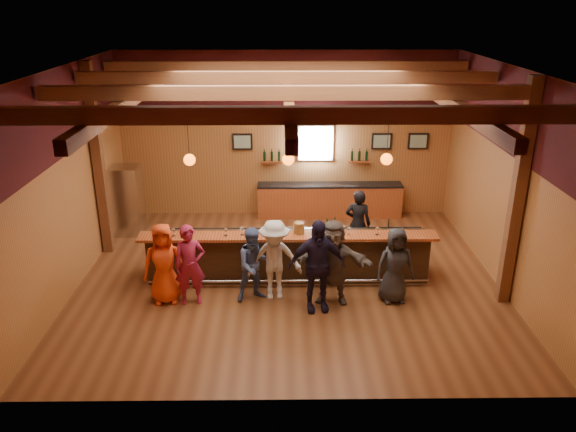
{
  "coord_description": "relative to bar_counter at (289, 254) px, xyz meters",
  "views": [
    {
      "loc": [
        -0.14,
        -11.0,
        5.79
      ],
      "look_at": [
        0.0,
        0.3,
        1.35
      ],
      "focal_mm": 35.0,
      "sensor_mm": 36.0,
      "label": 1
    }
  ],
  "objects": [
    {
      "name": "framed_pictures",
      "position": [
        1.65,
        3.79,
        1.58
      ],
      "size": [
        5.35,
        0.05,
        0.45
      ],
      "color": "black",
      "rests_on": "room"
    },
    {
      "name": "wine_shelves",
      "position": [
        0.78,
        3.73,
        1.1
      ],
      "size": [
        3.0,
        0.18,
        0.3
      ],
      "color": "brown",
      "rests_on": "room"
    },
    {
      "name": "bartender",
      "position": [
        1.63,
        0.97,
        0.3
      ],
      "size": [
        0.68,
        0.53,
        1.65
      ],
      "primitive_type": "imported",
      "rotation": [
        0.0,
        0.0,
        2.89
      ],
      "color": "black",
      "rests_on": "ground"
    },
    {
      "name": "customer_dark",
      "position": [
        2.1,
        -1.14,
        0.27
      ],
      "size": [
        0.83,
        0.59,
        1.58
      ],
      "primitive_type": "imported",
      "rotation": [
        0.0,
        0.0,
        0.13
      ],
      "color": "#28282A",
      "rests_on": "ground"
    },
    {
      "name": "customer_orange",
      "position": [
        -2.5,
        -1.1,
        0.32
      ],
      "size": [
        0.88,
        0.63,
        1.68
      ],
      "primitive_type": "imported",
      "rotation": [
        0.0,
        0.0,
        0.12
      ],
      "color": "#E74215",
      "rests_on": "ground"
    },
    {
      "name": "glass_d",
      "position": [
        -0.99,
        -0.32,
        0.72
      ],
      "size": [
        0.09,
        0.09,
        0.19
      ],
      "color": "silver",
      "rests_on": "bar_counter"
    },
    {
      "name": "bar_counter",
      "position": [
        0.0,
        0.0,
        0.0
      ],
      "size": [
        6.3,
        1.07,
        1.11
      ],
      "color": "black",
      "rests_on": "ground"
    },
    {
      "name": "stainless_fridge",
      "position": [
        -4.12,
        2.45,
        0.38
      ],
      "size": [
        0.7,
        0.7,
        1.8
      ],
      "primitive_type": "cube",
      "color": "silver",
      "rests_on": "ground"
    },
    {
      "name": "glass_c",
      "position": [
        -1.33,
        -0.35,
        0.71
      ],
      "size": [
        0.08,
        0.08,
        0.18
      ],
      "color": "silver",
      "rests_on": "bar_counter"
    },
    {
      "name": "ice_bucket",
      "position": [
        0.21,
        -0.23,
        0.71
      ],
      "size": [
        0.22,
        0.22,
        0.24
      ],
      "primitive_type": "cylinder",
      "color": "brown",
      "rests_on": "bar_counter"
    },
    {
      "name": "customer_brown",
      "position": [
        0.85,
        -1.15,
        0.35
      ],
      "size": [
        1.69,
        0.79,
        1.75
      ],
      "primitive_type": "imported",
      "rotation": [
        0.0,
        0.0,
        -0.17
      ],
      "color": "#5A5048",
      "rests_on": "ground"
    },
    {
      "name": "window",
      "position": [
        0.78,
        3.8,
        1.53
      ],
      "size": [
        0.95,
        0.09,
        0.95
      ],
      "color": "silver",
      "rests_on": "room"
    },
    {
      "name": "bottle_b",
      "position": [
        0.97,
        -0.17,
        0.72
      ],
      "size": [
        0.07,
        0.07,
        0.34
      ],
      "color": "black",
      "rests_on": "bar_counter"
    },
    {
      "name": "customer_navy",
      "position": [
        0.52,
        -1.45,
        0.42
      ],
      "size": [
        1.16,
        0.59,
        1.89
      ],
      "primitive_type": "imported",
      "rotation": [
        0.0,
        0.0,
        0.12
      ],
      "color": "black",
      "rests_on": "ground"
    },
    {
      "name": "glass_g",
      "position": [
        1.25,
        -0.32,
        0.71
      ],
      "size": [
        0.07,
        0.07,
        0.17
      ],
      "color": "silver",
      "rests_on": "bar_counter"
    },
    {
      "name": "glass_f",
      "position": [
        0.7,
        -0.4,
        0.71
      ],
      "size": [
        0.08,
        0.08,
        0.18
      ],
      "color": "silver",
      "rests_on": "bar_counter"
    },
    {
      "name": "glass_e",
      "position": [
        -0.42,
        -0.3,
        0.72
      ],
      "size": [
        0.08,
        0.08,
        0.19
      ],
      "color": "silver",
      "rests_on": "bar_counter"
    },
    {
      "name": "back_bar_cabinet",
      "position": [
        1.18,
        3.57,
        -0.05
      ],
      "size": [
        4.0,
        0.52,
        0.95
      ],
      "color": "brown",
      "rests_on": "ground"
    },
    {
      "name": "customer_white",
      "position": [
        -0.3,
        -0.99,
        0.33
      ],
      "size": [
        1.15,
        0.72,
        1.7
      ],
      "primitive_type": "imported",
      "rotation": [
        0.0,
        0.0,
        0.08
      ],
      "color": "silver",
      "rests_on": "ground"
    },
    {
      "name": "customer_denim",
      "position": [
        -0.7,
        -1.04,
        0.25
      ],
      "size": [
        0.91,
        0.81,
        1.55
      ],
      "primitive_type": "imported",
      "rotation": [
        0.0,
        0.0,
        0.35
      ],
      "color": "#465B8D",
      "rests_on": "ground"
    },
    {
      "name": "customer_redvest",
      "position": [
        -1.97,
        -1.17,
        0.31
      ],
      "size": [
        0.67,
        0.5,
        1.67
      ],
      "primitive_type": "imported",
      "rotation": [
        0.0,
        0.0,
        0.17
      ],
      "color": "maroon",
      "rests_on": "ground"
    },
    {
      "name": "glass_a",
      "position": [
        -2.42,
        -0.35,
        0.72
      ],
      "size": [
        0.08,
        0.08,
        0.18
      ],
      "color": "silver",
      "rests_on": "bar_counter"
    },
    {
      "name": "glass_b",
      "position": [
        -2.11,
        -0.4,
        0.7
      ],
      "size": [
        0.07,
        0.07,
        0.16
      ],
      "color": "silver",
      "rests_on": "bar_counter"
    },
    {
      "name": "pendant_lights",
      "position": [
        -0.02,
        -0.15,
        2.19
      ],
      "size": [
        4.24,
        0.24,
        1.37
      ],
      "color": "black",
      "rests_on": "room"
    },
    {
      "name": "glass_h",
      "position": [
        1.85,
        -0.34,
        0.72
      ],
      "size": [
        0.08,
        0.08,
        0.18
      ],
      "color": "silver",
      "rests_on": "bar_counter"
    },
    {
      "name": "bottle_a",
      "position": [
        0.8,
        -0.26,
        0.72
      ],
      "size": [
        0.07,
        0.07,
        0.33
      ],
      "color": "black",
      "rests_on": "bar_counter"
    },
    {
      "name": "room",
      "position": [
        -0.02,
        -0.09,
        2.69
      ],
      "size": [
        9.04,
        9.0,
        4.52
      ],
      "color": "brown",
      "rests_on": "ground"
    }
  ]
}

